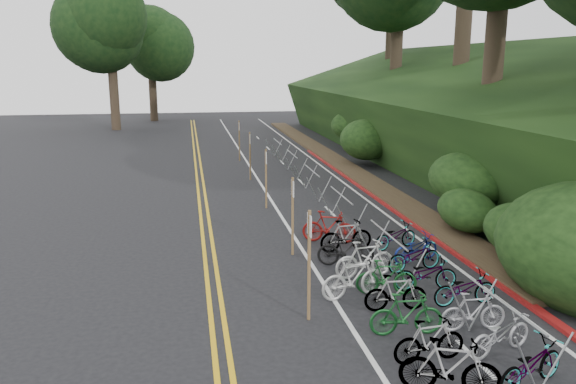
{
  "coord_description": "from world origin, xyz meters",
  "views": [
    {
      "loc": [
        -2.51,
        -11.6,
        5.89
      ],
      "look_at": [
        1.03,
        8.2,
        1.3
      ],
      "focal_mm": 35.0,
      "sensor_mm": 36.0,
      "label": 1
    }
  ],
  "objects": [
    {
      "name": "bike_front",
      "position": [
        1.53,
        1.41,
        0.55
      ],
      "size": [
        0.9,
        1.9,
        1.1
      ],
      "primitive_type": "imported",
      "rotation": [
        0.0,
        0.0,
        1.79
      ],
      "color": "beige",
      "rests_on": "ground"
    },
    {
      "name": "red_curb",
      "position": [
        5.7,
        12.0,
        0.05
      ],
      "size": [
        0.25,
        28.0,
        0.1
      ],
      "primitive_type": "cube",
      "color": "maroon",
      "rests_on": "ground"
    },
    {
      "name": "signposts_rest",
      "position": [
        0.6,
        14.0,
        1.43
      ],
      "size": [
        0.08,
        18.4,
        2.5
      ],
      "color": "brown",
      "rests_on": "ground"
    },
    {
      "name": "bike_racks_rest",
      "position": [
        3.0,
        13.0,
        0.85
      ],
      "size": [
        1.14,
        23.0,
        1.17
      ],
      "color": "gray",
      "rests_on": "ground"
    },
    {
      "name": "road_markings",
      "position": [
        0.63,
        10.1,
        0.0
      ],
      "size": [
        7.47,
        80.0,
        0.01
      ],
      "color": "gold",
      "rests_on": "ground"
    },
    {
      "name": "signpost_near",
      "position": [
        0.12,
        0.38,
        1.52
      ],
      "size": [
        0.08,
        0.4,
        2.67
      ],
      "color": "brown",
      "rests_on": "ground"
    },
    {
      "name": "bike_valet",
      "position": [
        2.94,
        1.35,
        0.48
      ],
      "size": [
        3.29,
        11.01,
        1.1
      ],
      "color": "slate",
      "rests_on": "ground"
    },
    {
      "name": "bike_rack_front",
      "position": [
        3.57,
        -2.13,
        0.89
      ],
      "size": [
        1.18,
        2.78,
        1.24
      ],
      "color": "gray",
      "rests_on": "ground"
    },
    {
      "name": "ground",
      "position": [
        0.0,
        0.0,
        0.0
      ],
      "size": [
        120.0,
        120.0,
        0.0
      ],
      "primitive_type": "plane",
      "color": "black",
      "rests_on": "ground"
    },
    {
      "name": "embankment",
      "position": [
        12.96,
        19.04,
        2.57
      ],
      "size": [
        14.3,
        48.14,
        9.11
      ],
      "color": "black",
      "rests_on": "ground"
    }
  ]
}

